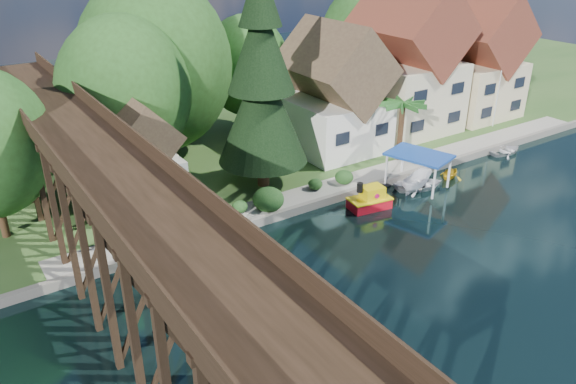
% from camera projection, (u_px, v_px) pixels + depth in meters
% --- Properties ---
extents(ground, '(140.00, 140.00, 0.00)m').
position_uv_depth(ground, '(400.00, 254.00, 34.82)').
color(ground, black).
rests_on(ground, ground).
extents(bank, '(140.00, 52.00, 0.50)m').
position_uv_depth(bank, '(177.00, 112.00, 60.24)').
color(bank, '#2E5120').
rests_on(bank, ground).
extents(seawall, '(60.00, 0.40, 0.62)m').
position_uv_depth(seawall, '(365.00, 189.00, 42.70)').
color(seawall, slate).
rests_on(seawall, ground).
extents(promenade, '(50.00, 2.60, 0.06)m').
position_uv_depth(promenade, '(373.00, 175.00, 44.58)').
color(promenade, gray).
rests_on(promenade, bank).
extents(trestle_bridge, '(4.12, 44.18, 9.30)m').
position_uv_depth(trestle_bridge, '(106.00, 212.00, 28.40)').
color(trestle_bridge, black).
rests_on(trestle_bridge, ground).
extents(house_left, '(7.64, 8.64, 11.02)m').
position_uv_depth(house_left, '(333.00, 97.00, 48.12)').
color(house_left, white).
rests_on(house_left, bank).
extents(house_center, '(8.65, 9.18, 13.89)m').
position_uv_depth(house_center, '(407.00, 67.00, 52.45)').
color(house_center, beige).
rests_on(house_center, bank).
extents(house_right, '(8.15, 8.64, 12.45)m').
position_uv_depth(house_right, '(474.00, 63.00, 56.85)').
color(house_right, beige).
rests_on(house_right, bank).
extents(shed, '(5.09, 5.40, 7.85)m').
position_uv_depth(shed, '(139.00, 161.00, 38.56)').
color(shed, white).
rests_on(shed, bank).
extents(bg_trees, '(49.90, 13.30, 10.57)m').
position_uv_depth(bg_trees, '(241.00, 69.00, 48.14)').
color(bg_trees, '#382314').
rests_on(bg_trees, bank).
extents(shrubs, '(15.76, 2.47, 1.70)m').
position_uv_depth(shrubs, '(259.00, 200.00, 38.94)').
color(shrubs, '#163C15').
rests_on(shrubs, bank).
extents(conifer, '(6.63, 6.63, 16.32)m').
position_uv_depth(conifer, '(261.00, 84.00, 39.59)').
color(conifer, '#382314').
rests_on(conifer, bank).
extents(palm_tree, '(4.72, 4.72, 5.34)m').
position_uv_depth(palm_tree, '(403.00, 106.00, 45.54)').
color(palm_tree, '#382314').
rests_on(palm_tree, bank).
extents(flagpole, '(1.16, 0.34, 7.52)m').
position_uv_depth(flagpole, '(501.00, 80.00, 53.48)').
color(flagpole, white).
rests_on(flagpole, bank).
extents(tugboat, '(3.26, 2.10, 2.21)m').
position_uv_depth(tugboat, '(370.00, 200.00, 40.23)').
color(tugboat, red).
rests_on(tugboat, ground).
extents(boat_white_a, '(4.63, 3.87, 0.82)m').
position_uv_depth(boat_white_a, '(419.00, 183.00, 43.36)').
color(boat_white_a, silver).
rests_on(boat_white_a, ground).
extents(boat_canopy, '(4.31, 5.25, 2.92)m').
position_uv_depth(boat_canopy, '(417.00, 174.00, 42.84)').
color(boat_canopy, white).
rests_on(boat_canopy, ground).
extents(boat_yellow, '(2.64, 2.41, 1.17)m').
position_uv_depth(boat_yellow, '(450.00, 171.00, 45.02)').
color(boat_yellow, yellow).
rests_on(boat_yellow, ground).
extents(boat_white_b, '(3.48, 2.58, 0.69)m').
position_uv_depth(boat_white_b, '(506.00, 150.00, 50.06)').
color(boat_white_b, silver).
rests_on(boat_white_b, ground).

